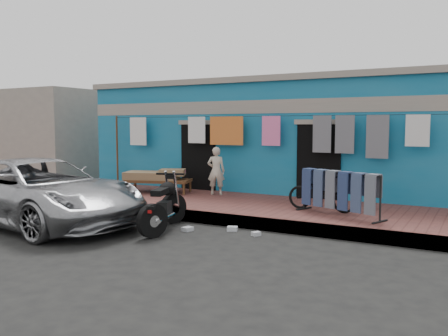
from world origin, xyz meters
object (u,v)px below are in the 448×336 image
motorcycle (163,203)px  jeans_rack (339,193)px  charpoy (159,181)px  car (38,191)px  bicycle (322,189)px  seated_person (216,171)px

motorcycle → jeans_rack: (2.97, 1.88, 0.17)m
motorcycle → charpoy: 3.57m
car → bicycle: size_ratio=3.41×
motorcycle → charpoy: (-2.22, 2.80, 0.01)m
bicycle → charpoy: bearing=86.2°
charpoy → jeans_rack: size_ratio=1.02×
motorcycle → bicycle: bearing=23.1°
motorcycle → jeans_rack: jeans_rack is taller
bicycle → jeans_rack: 0.59m
seated_person → bicycle: seated_person is taller
bicycle → jeans_rack: bicycle is taller
bicycle → motorcycle: bearing=134.8°
bicycle → charpoy: (-4.71, 0.57, -0.17)m
bicycle → motorcycle: (-2.50, -2.23, -0.18)m
car → seated_person: size_ratio=4.01×
car → bicycle: bearing=-53.7°
seated_person → jeans_rack: 3.83m
car → seated_person: 4.46m
jeans_rack → motorcycle: bearing=-147.6°
seated_person → jeans_rack: seated_person is taller
car → jeans_rack: size_ratio=2.59×
car → charpoy: bearing=-0.7°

